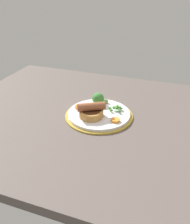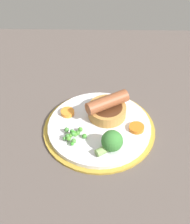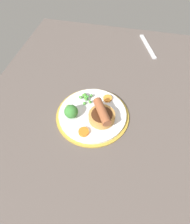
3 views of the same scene
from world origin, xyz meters
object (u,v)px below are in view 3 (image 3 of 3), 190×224
object	(u,v)px
dinner_plate	(93,115)
carrot_slice_0	(108,98)
fork	(148,46)
sausage_pudding	(102,115)
carrot_slice_2	(84,132)
broccoli_floret_near	(71,111)
pea_pile	(86,97)

from	to	relation	value
dinner_plate	carrot_slice_0	bearing A→B (deg)	152.58
fork	carrot_slice_0	bearing A→B (deg)	-40.28
sausage_pudding	carrot_slice_2	xyz separation A→B (cm)	(6.11, -4.16, -1.56)
dinner_plate	sausage_pudding	world-z (taller)	sausage_pudding
dinner_plate	carrot_slice_0	world-z (taller)	carrot_slice_0
carrot_slice_2	sausage_pudding	bearing A→B (deg)	145.70
broccoli_floret_near	carrot_slice_0	xyz separation A→B (cm)	(-9.29, 9.84, -1.65)
sausage_pudding	carrot_slice_2	bearing A→B (deg)	115.29
dinner_plate	pea_pile	xyz separation A→B (cm)	(-5.20, -3.54, 1.85)
carrot_slice_2	carrot_slice_0	bearing A→B (deg)	163.16
carrot_slice_0	dinner_plate	bearing A→B (deg)	-27.42
pea_pile	carrot_slice_2	bearing A→B (deg)	11.78
broccoli_floret_near	carrot_slice_2	bearing A→B (deg)	10.83
carrot_slice_0	fork	distance (cm)	37.60
dinner_plate	pea_pile	world-z (taller)	pea_pile
sausage_pudding	broccoli_floret_near	distance (cm)	9.60
pea_pile	sausage_pudding	bearing A→B (deg)	45.20
sausage_pudding	carrot_slice_0	size ratio (longest dim) A/B	3.20
carrot_slice_2	broccoli_floret_near	bearing A→B (deg)	-134.59
pea_pile	carrot_slice_0	bearing A→B (deg)	103.48
broccoli_floret_near	carrot_slice_2	size ratio (longest dim) A/B	1.76
broccoli_floret_near	carrot_slice_0	size ratio (longest dim) A/B	1.90
pea_pile	carrot_slice_0	distance (cm)	7.35
dinner_plate	sausage_pudding	bearing A→B (deg)	64.19
sausage_pudding	carrot_slice_0	world-z (taller)	sausage_pudding
carrot_slice_2	fork	distance (cm)	52.87
carrot_slice_2	fork	bearing A→B (deg)	162.53
carrot_slice_0	broccoli_floret_near	bearing A→B (deg)	-46.62
carrot_slice_0	carrot_slice_2	xyz separation A→B (cm)	(14.62, -4.43, 0.00)
sausage_pudding	pea_pile	world-z (taller)	sausage_pudding
dinner_plate	pea_pile	size ratio (longest dim) A/B	4.85
dinner_plate	pea_pile	bearing A→B (deg)	-145.81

